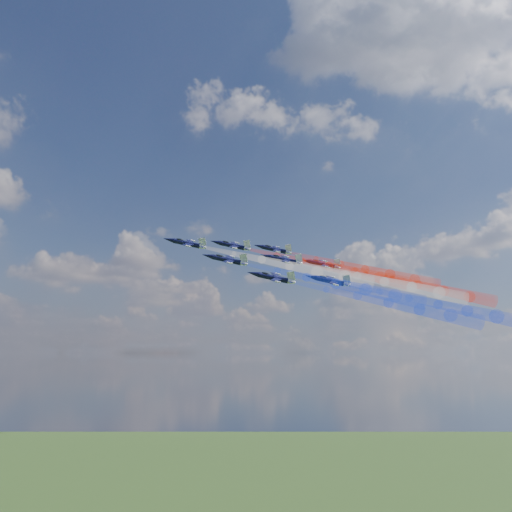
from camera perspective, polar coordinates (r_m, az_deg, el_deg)
jet_lead at (r=170.41m, az=-6.27°, el=1.13°), size 15.47×14.96×8.58m
trail_lead at (r=169.94m, az=3.05°, el=-0.88°), size 39.88×29.29×14.50m
jet_inner_left at (r=159.61m, az=-2.63°, el=-0.35°), size 15.47×14.96×8.58m
trail_inner_left at (r=161.19m, az=7.24°, el=-2.47°), size 39.88×29.29×14.50m
jet_inner_right at (r=180.42m, az=-2.16°, el=0.95°), size 15.47×14.96×8.58m
trail_inner_right at (r=181.81m, az=6.58°, el=-0.94°), size 39.88×29.29×14.50m
jet_outer_left at (r=151.02m, az=1.58°, el=-1.98°), size 15.47×14.96×8.58m
trail_outer_left at (r=154.90m, az=11.88°, el=-4.14°), size 39.88×29.29×14.50m
jet_center_third at (r=171.73m, az=2.47°, el=-0.33°), size 15.47×14.96×8.58m
trail_center_third at (r=175.56m, az=11.52°, el=-2.27°), size 39.88×29.29×14.50m
jet_outer_right at (r=191.41m, az=1.68°, el=0.60°), size 15.47×14.96×8.58m
trail_outer_right at (r=194.53m, az=9.84°, el=-1.17°), size 39.88×29.29×14.50m
jet_rear_left at (r=161.87m, az=6.70°, el=-2.25°), size 15.47×14.96×8.58m
trail_rear_left at (r=168.00m, az=16.12°, el=-4.20°), size 39.88×29.29×14.50m
jet_rear_right at (r=182.83m, az=6.02°, el=-0.74°), size 15.47×14.96×8.58m
trail_rear_right at (r=188.22m, az=14.41°, el=-2.53°), size 39.88×29.29×14.50m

